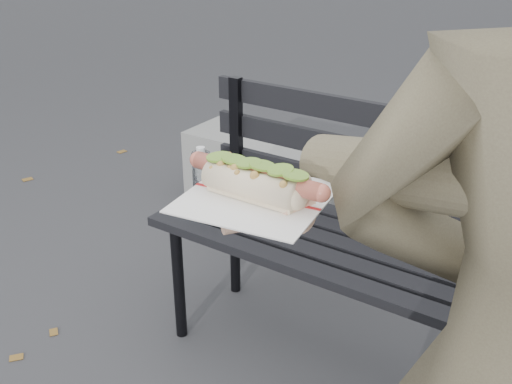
% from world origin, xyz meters
% --- Properties ---
extents(park_bench, '(1.50, 0.44, 0.88)m').
position_xyz_m(park_bench, '(-0.12, 0.88, 0.52)').
color(park_bench, black).
rests_on(park_bench, ground).
extents(concrete_block, '(1.20, 0.40, 0.40)m').
position_xyz_m(concrete_block, '(-0.85, 1.67, 0.20)').
color(concrete_block, slate).
rests_on(concrete_block, ground).
extents(held_hotdog, '(0.62, 0.31, 0.20)m').
position_xyz_m(held_hotdog, '(0.21, 0.01, 1.09)').
color(held_hotdog, brown).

